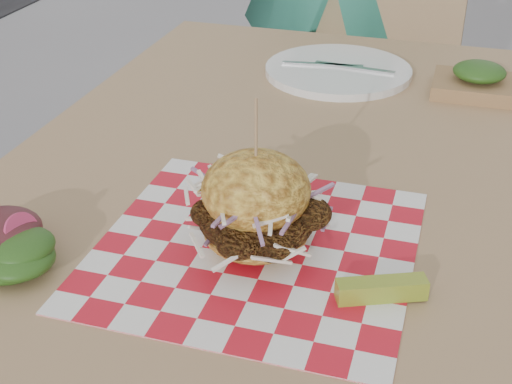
% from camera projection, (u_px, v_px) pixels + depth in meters
% --- Properties ---
extents(patio_table, '(0.80, 1.20, 0.75)m').
position_uv_depth(patio_table, '(288.00, 207.00, 1.06)').
color(patio_table, tan).
rests_on(patio_table, ground).
extents(patio_chair, '(0.44, 0.45, 0.95)m').
position_uv_depth(patio_chair, '(376.00, 74.00, 1.88)').
color(patio_chair, tan).
rests_on(patio_chair, ground).
extents(paper_liner, '(0.36, 0.36, 0.00)m').
position_uv_depth(paper_liner, '(256.00, 247.00, 0.83)').
color(paper_liner, red).
rests_on(paper_liner, patio_table).
extents(sandwich, '(0.16, 0.16, 0.19)m').
position_uv_depth(sandwich, '(256.00, 209.00, 0.80)').
color(sandwich, gold).
rests_on(sandwich, paper_liner).
extents(pickle_spear, '(0.10, 0.06, 0.02)m').
position_uv_depth(pickle_spear, '(381.00, 289.00, 0.74)').
color(pickle_spear, '#9EA22F').
rests_on(pickle_spear, paper_liner).
extents(side_salad, '(0.14, 0.14, 0.05)m').
position_uv_depth(side_salad, '(3.00, 254.00, 0.79)').
color(side_salad, '#3F1419').
rests_on(side_salad, patio_table).
extents(place_setting, '(0.27, 0.27, 0.02)m').
position_uv_depth(place_setting, '(338.00, 71.00, 1.32)').
color(place_setting, white).
rests_on(place_setting, patio_table).
extents(kraft_tray, '(0.15, 0.12, 0.06)m').
position_uv_depth(kraft_tray, '(478.00, 81.00, 1.23)').
color(kraft_tray, olive).
rests_on(kraft_tray, patio_table).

